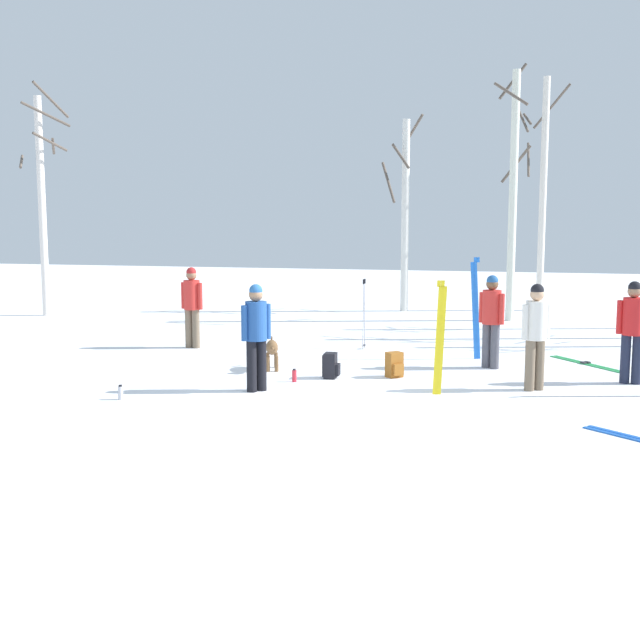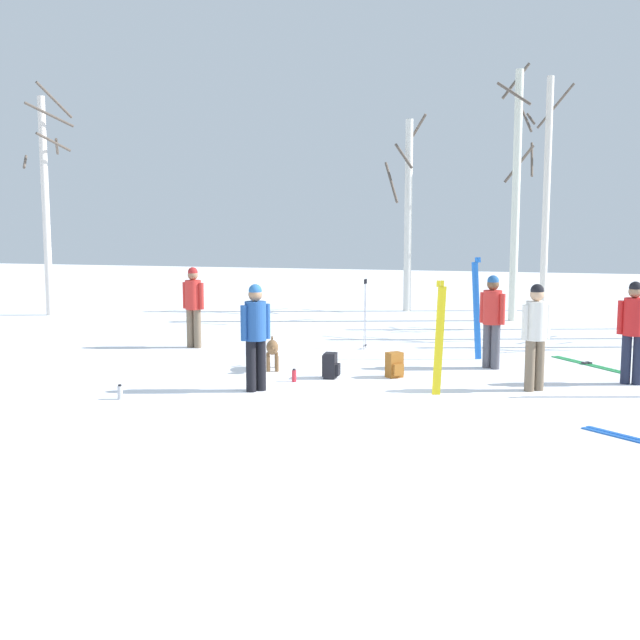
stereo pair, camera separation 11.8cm
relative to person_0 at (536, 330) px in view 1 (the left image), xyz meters
The scene contains 19 objects.
ground_plane 3.57m from the person_0, 153.98° to the right, with size 60.00×60.00×0.00m, color white.
person_0 is the anchor object (origin of this frame).
person_1 4.45m from the person_0, 164.91° to the right, with size 0.38×0.41×1.72m.
person_2 1.92m from the person_0, 113.25° to the left, with size 0.46×0.34×1.72m.
person_3 1.82m from the person_0, 30.59° to the left, with size 0.52×0.34×1.72m.
person_4 7.45m from the person_0, 159.92° to the left, with size 0.51×0.34×1.72m.
dog 4.67m from the person_0, behind, with size 0.40×0.86×0.57m.
ski_pair_planted_0 1.61m from the person_0, 154.58° to the right, with size 0.20×0.06×1.79m.
ski_pair_planted_1 2.86m from the person_0, 112.50° to the left, with size 0.23×0.15×2.00m.
ski_pair_lying_0 2.93m from the person_0, 68.67° to the left, with size 1.32×1.62×0.05m.
ski_poles_0 4.77m from the person_0, 136.01° to the left, with size 0.07×0.23×1.48m.
backpack_0 3.47m from the person_0, behind, with size 0.29×0.27×0.44m.
backpack_1 2.50m from the person_0, 168.34° to the left, with size 0.34×0.35×0.44m.
water_bottle_0 6.57m from the person_0, 159.86° to the right, with size 0.08×0.08×0.23m.
water_bottle_1 4.02m from the person_0, behind, with size 0.08×0.08×0.22m.
birch_tree_0 15.03m from the person_0, 152.93° to the left, with size 1.65×1.47×6.34m.
birch_tree_1 11.09m from the person_0, 109.27° to the left, with size 1.26×1.26×5.72m.
birch_tree_2 9.19m from the person_0, 93.42° to the left, with size 1.01×1.05×6.79m.
birch_tree_3 11.76m from the person_0, 88.67° to the left, with size 1.53×1.52×6.79m.
Camera 1 is at (2.83, -11.45, 2.75)m, focal length 44.59 mm.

